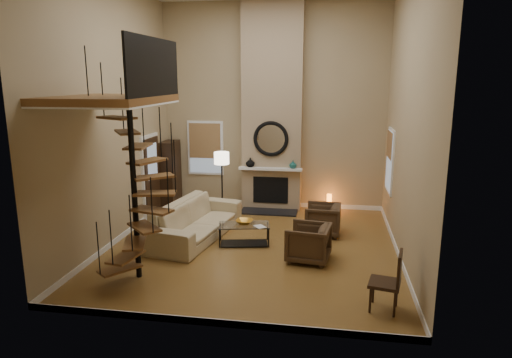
% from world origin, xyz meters
% --- Properties ---
extents(ground, '(6.00, 6.50, 0.01)m').
position_xyz_m(ground, '(0.00, 0.00, -0.01)').
color(ground, olive).
rests_on(ground, ground).
extents(back_wall, '(6.00, 0.02, 5.50)m').
position_xyz_m(back_wall, '(0.00, 3.25, 2.75)').
color(back_wall, tan).
rests_on(back_wall, ground).
extents(front_wall, '(6.00, 0.02, 5.50)m').
position_xyz_m(front_wall, '(0.00, -3.25, 2.75)').
color(front_wall, tan).
rests_on(front_wall, ground).
extents(left_wall, '(0.02, 6.50, 5.50)m').
position_xyz_m(left_wall, '(-3.00, 0.00, 2.75)').
color(left_wall, tan).
rests_on(left_wall, ground).
extents(right_wall, '(0.02, 6.50, 5.50)m').
position_xyz_m(right_wall, '(3.00, 0.00, 2.75)').
color(right_wall, tan).
rests_on(right_wall, ground).
extents(baseboard_back, '(6.00, 0.02, 0.12)m').
position_xyz_m(baseboard_back, '(0.00, 3.24, 0.06)').
color(baseboard_back, white).
rests_on(baseboard_back, ground).
extents(baseboard_front, '(6.00, 0.02, 0.12)m').
position_xyz_m(baseboard_front, '(0.00, -3.24, 0.06)').
color(baseboard_front, white).
rests_on(baseboard_front, ground).
extents(baseboard_left, '(0.02, 6.50, 0.12)m').
position_xyz_m(baseboard_left, '(-2.99, 0.00, 0.06)').
color(baseboard_left, white).
rests_on(baseboard_left, ground).
extents(baseboard_right, '(0.02, 6.50, 0.12)m').
position_xyz_m(baseboard_right, '(2.99, 0.00, 0.06)').
color(baseboard_right, white).
rests_on(baseboard_right, ground).
extents(chimney_breast, '(1.60, 0.38, 5.50)m').
position_xyz_m(chimney_breast, '(0.00, 3.06, 2.75)').
color(chimney_breast, '#9D8566').
rests_on(chimney_breast, ground).
extents(hearth, '(1.50, 0.60, 0.04)m').
position_xyz_m(hearth, '(0.00, 2.57, 0.02)').
color(hearth, black).
rests_on(hearth, ground).
extents(firebox, '(0.95, 0.02, 0.72)m').
position_xyz_m(firebox, '(0.00, 2.86, 0.55)').
color(firebox, black).
rests_on(firebox, chimney_breast).
extents(mantel, '(1.70, 0.18, 0.06)m').
position_xyz_m(mantel, '(0.00, 2.78, 1.15)').
color(mantel, white).
rests_on(mantel, chimney_breast).
extents(mirror_frame, '(0.94, 0.10, 0.94)m').
position_xyz_m(mirror_frame, '(0.00, 2.84, 1.95)').
color(mirror_frame, black).
rests_on(mirror_frame, chimney_breast).
extents(mirror_disc, '(0.80, 0.01, 0.80)m').
position_xyz_m(mirror_disc, '(0.00, 2.85, 1.95)').
color(mirror_disc, white).
rests_on(mirror_disc, chimney_breast).
extents(vase_left, '(0.24, 0.24, 0.25)m').
position_xyz_m(vase_left, '(-0.55, 2.82, 1.30)').
color(vase_left, black).
rests_on(vase_left, mantel).
extents(vase_right, '(0.20, 0.20, 0.21)m').
position_xyz_m(vase_right, '(0.60, 2.82, 1.28)').
color(vase_right, '#17504C').
rests_on(vase_right, mantel).
extents(window_back, '(1.02, 0.06, 1.52)m').
position_xyz_m(window_back, '(-1.90, 3.22, 1.62)').
color(window_back, white).
rests_on(window_back, back_wall).
extents(window_right, '(0.06, 1.02, 1.52)m').
position_xyz_m(window_right, '(2.97, 2.00, 1.63)').
color(window_right, white).
rests_on(window_right, right_wall).
extents(entry_door, '(0.10, 1.05, 2.16)m').
position_xyz_m(entry_door, '(-2.95, 1.80, 1.05)').
color(entry_door, white).
rests_on(entry_door, ground).
extents(loft, '(1.70, 2.20, 1.09)m').
position_xyz_m(loft, '(-2.04, -1.80, 3.24)').
color(loft, brown).
rests_on(loft, left_wall).
extents(spiral_stair, '(1.47, 1.47, 4.06)m').
position_xyz_m(spiral_stair, '(-1.78, -1.79, 1.78)').
color(spiral_stair, black).
rests_on(spiral_stair, ground).
extents(hutch, '(0.37, 0.79, 1.76)m').
position_xyz_m(hutch, '(-2.80, 2.80, 0.95)').
color(hutch, black).
rests_on(hutch, ground).
extents(sofa, '(1.60, 3.01, 0.83)m').
position_xyz_m(sofa, '(-1.39, 0.41, 0.40)').
color(sofa, tan).
rests_on(sofa, ground).
extents(armchair_near, '(0.83, 0.81, 0.72)m').
position_xyz_m(armchair_near, '(1.52, 1.04, 0.35)').
color(armchair_near, '#483321').
rests_on(armchair_near, ground).
extents(armchair_far, '(0.93, 0.91, 0.75)m').
position_xyz_m(armchair_far, '(1.27, -0.54, 0.35)').
color(armchair_far, '#483321').
rests_on(armchair_far, ground).
extents(coffee_table, '(1.18, 0.75, 0.43)m').
position_xyz_m(coffee_table, '(-0.22, 0.12, 0.28)').
color(coffee_table, silver).
rests_on(coffee_table, ground).
extents(bowl, '(0.36, 0.36, 0.09)m').
position_xyz_m(bowl, '(-0.22, 0.17, 0.50)').
color(bowl, '#C28322').
rests_on(bowl, coffee_table).
extents(book, '(0.30, 0.31, 0.02)m').
position_xyz_m(book, '(0.13, -0.03, 0.46)').
color(book, gray).
rests_on(book, coffee_table).
extents(floor_lamp, '(0.38, 0.38, 1.70)m').
position_xyz_m(floor_lamp, '(-1.14, 1.99, 1.41)').
color(floor_lamp, black).
rests_on(floor_lamp, ground).
extents(accent_lamp, '(0.13, 0.13, 0.45)m').
position_xyz_m(accent_lamp, '(1.58, 2.94, 0.25)').
color(accent_lamp, orange).
rests_on(accent_lamp, ground).
extents(side_chair, '(0.55, 0.55, 0.98)m').
position_xyz_m(side_chair, '(2.54, -2.35, 0.53)').
color(side_chair, black).
rests_on(side_chair, ground).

